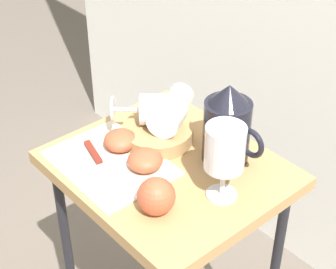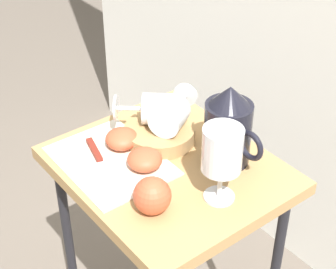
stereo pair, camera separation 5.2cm
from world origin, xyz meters
name	(u,v)px [view 1 (the left image)]	position (x,y,z in m)	size (l,w,h in m)	color
table	(168,194)	(0.00, 0.00, 0.61)	(0.49, 0.42, 0.69)	#AD8451
linen_napkin	(110,163)	(-0.08, -0.09, 0.70)	(0.27, 0.20, 0.00)	beige
basket_tray	(157,134)	(-0.08, 0.04, 0.71)	(0.16, 0.16, 0.04)	#AD8451
pitcher	(227,130)	(0.07, 0.11, 0.77)	(0.16, 0.10, 0.19)	black
wine_glass_upright	(225,151)	(0.15, 0.02, 0.81)	(0.08, 0.08, 0.17)	silver
wine_glass_tipped_near	(168,115)	(-0.07, 0.06, 0.77)	(0.13, 0.15, 0.07)	silver
wine_glass_tipped_far	(156,109)	(-0.10, 0.05, 0.77)	(0.15, 0.16, 0.07)	silver
apple_half_left	(121,140)	(-0.11, -0.04, 0.72)	(0.08, 0.08, 0.04)	#C15133
apple_half_right	(145,160)	(-0.02, -0.05, 0.72)	(0.08, 0.08, 0.04)	#C15133
apple_whole	(156,196)	(0.10, -0.11, 0.73)	(0.08, 0.08, 0.08)	#C15133
knife	(99,162)	(-0.10, -0.12, 0.70)	(0.22, 0.07, 0.01)	silver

